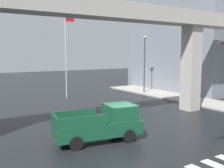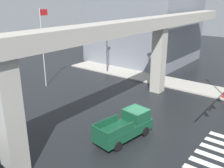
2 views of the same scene
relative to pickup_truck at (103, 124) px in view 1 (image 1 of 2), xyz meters
The scene contains 6 objects.
ground_plane 1.85m from the pickup_truck, ahead, with size 120.00×120.00×0.00m, color black.
elevated_overpass 7.28m from the pickup_truck, 63.40° to the left, with size 51.98×1.94×8.75m.
pickup_truck is the anchor object (origin of this frame).
street_lamp_mid_block 15.13m from the pickup_truck, 21.68° to the left, with size 0.44×0.70×7.24m.
street_lamp_far_north 19.15m from the pickup_truck, 43.42° to the left, with size 0.44×0.70×7.24m.
flagpole 16.33m from the pickup_truck, 74.80° to the left, with size 1.16×0.12×9.54m.
Camera 1 is at (-9.18, -12.93, 5.16)m, focal length 42.33 mm.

